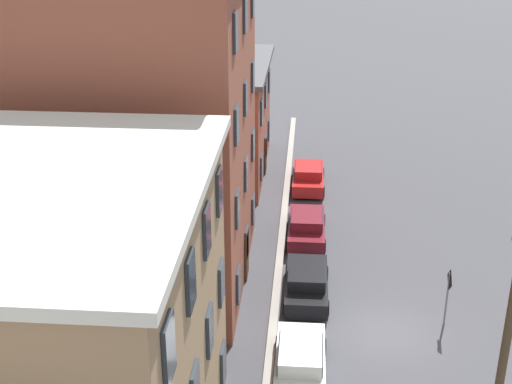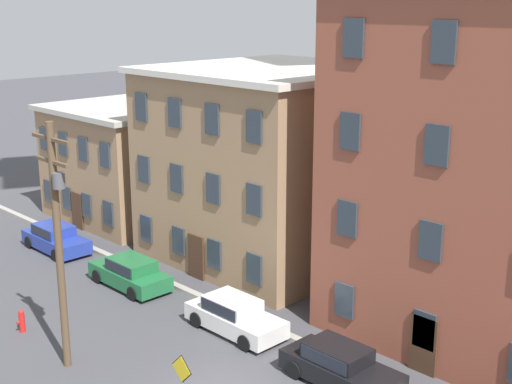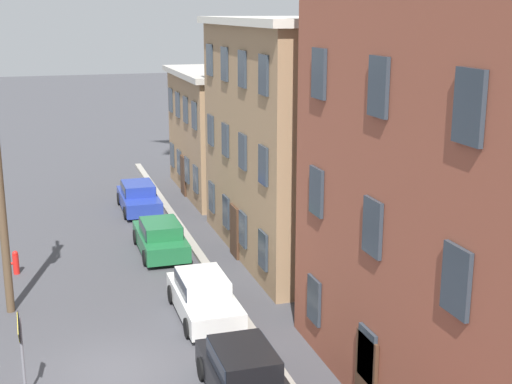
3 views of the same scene
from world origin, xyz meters
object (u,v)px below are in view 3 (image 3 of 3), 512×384
(car_white, at_px, (204,295))
(car_black, at_px, (245,374))
(fire_hydrant, at_px, (16,262))
(caution_sign, at_px, (20,341))
(car_green, at_px, (161,236))
(car_blue, at_px, (139,196))

(car_white, height_order, car_black, same)
(car_white, xyz_separation_m, fire_hydrant, (-6.04, -6.22, -0.27))
(caution_sign, height_order, fire_hydrant, caution_sign)
(car_green, relative_size, car_white, 1.00)
(car_green, bearing_deg, car_white, 2.67)
(car_blue, relative_size, car_black, 1.00)
(car_white, bearing_deg, fire_hydrant, -134.17)
(car_blue, xyz_separation_m, car_green, (7.07, -0.04, 0.00))
(car_blue, distance_m, car_green, 7.07)
(car_white, distance_m, car_black, 5.64)
(car_black, height_order, fire_hydrant, car_black)
(caution_sign, relative_size, fire_hydrant, 2.68)
(car_white, relative_size, caution_sign, 1.71)
(car_white, xyz_separation_m, caution_sign, (3.90, -5.80, 0.97))
(car_black, distance_m, fire_hydrant, 13.16)
(car_blue, xyz_separation_m, fire_hydrant, (7.88, -5.94, -0.27))
(car_white, distance_m, fire_hydrant, 8.68)
(fire_hydrant, bearing_deg, car_black, 27.43)
(car_blue, xyz_separation_m, car_black, (19.56, 0.12, 0.00))
(car_blue, relative_size, car_green, 1.00)
(car_black, distance_m, caution_sign, 5.98)
(car_green, height_order, fire_hydrant, car_green)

